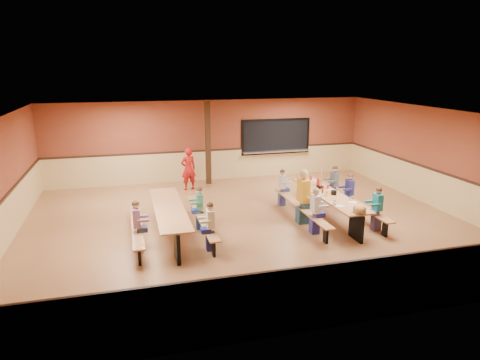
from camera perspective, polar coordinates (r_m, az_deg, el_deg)
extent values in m
plane|color=brown|center=(11.82, 0.90, -5.87)|extent=(12.00, 12.00, 0.00)
cube|color=brown|center=(16.14, -4.00, 5.28)|extent=(12.00, 0.04, 3.00)
cube|color=brown|center=(6.94, 12.53, -8.31)|extent=(12.00, 0.04, 3.00)
cube|color=brown|center=(14.22, 24.88, 2.60)|extent=(0.04, 10.00, 3.00)
cube|color=white|center=(11.12, 0.96, 8.75)|extent=(12.00, 10.00, 0.04)
cube|color=black|center=(16.80, 4.79, 5.81)|extent=(2.60, 0.06, 1.20)
cube|color=silver|center=(16.81, 4.85, 3.85)|extent=(2.70, 0.28, 0.06)
cube|color=black|center=(15.52, -4.29, 4.89)|extent=(0.18, 0.18, 3.00)
cube|color=#B57648|center=(12.23, 11.76, -1.90)|extent=(0.75, 3.60, 0.04)
cube|color=black|center=(11.07, 15.26, -5.96)|extent=(0.08, 0.60, 0.70)
cube|color=black|center=(13.68, 8.78, -1.59)|extent=(0.08, 0.60, 0.70)
cube|color=#B57648|center=(11.98, 8.15, -3.54)|extent=(0.26, 3.60, 0.04)
cube|color=black|center=(12.05, 8.11, -4.56)|extent=(0.06, 0.18, 0.41)
cube|color=#B57648|center=(12.70, 15.02, -2.84)|extent=(0.26, 3.60, 0.04)
cube|color=black|center=(12.77, 14.95, -3.80)|extent=(0.06, 0.18, 0.41)
cube|color=#B57648|center=(11.00, -9.45, -3.71)|extent=(0.75, 3.60, 0.04)
cube|color=black|center=(9.69, -8.39, -8.64)|extent=(0.08, 0.60, 0.70)
cube|color=black|center=(12.58, -10.12, -3.12)|extent=(0.08, 0.60, 0.70)
cube|color=#B57648|center=(11.05, -13.66, -5.43)|extent=(0.26, 3.60, 0.04)
cube|color=black|center=(11.13, -13.59, -6.52)|extent=(0.06, 0.18, 0.41)
cube|color=#B57648|center=(11.19, -5.17, -4.79)|extent=(0.26, 3.60, 0.04)
cube|color=black|center=(11.27, -5.15, -5.87)|extent=(0.06, 0.18, 0.41)
imported|color=#AC1413|center=(14.96, -6.89, 1.48)|extent=(0.61, 0.47, 1.49)
cylinder|color=red|center=(12.93, 10.50, -0.33)|extent=(0.16, 0.16, 0.22)
cube|color=black|center=(12.15, 12.39, -1.64)|extent=(0.10, 0.14, 0.13)
cylinder|color=yellow|center=(11.94, 11.48, -1.78)|extent=(0.06, 0.06, 0.17)
cylinder|color=#B2140F|center=(12.16, 10.93, -1.44)|extent=(0.06, 0.06, 0.17)
cube|color=black|center=(12.76, 10.62, -0.92)|extent=(0.16, 0.16, 0.06)
cube|color=#B57648|center=(12.68, 10.68, 0.30)|extent=(0.02, 0.09, 0.50)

